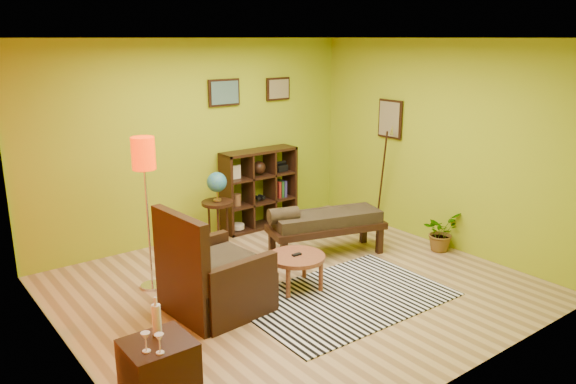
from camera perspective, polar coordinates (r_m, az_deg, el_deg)
ground at (r=6.61m, az=0.75°, el=-9.65°), size 5.00×5.00×0.00m
room_shell at (r=6.03m, az=0.02°, el=5.84°), size 5.04×4.54×2.82m
zebra_rug at (r=6.39m, az=5.81°, el=-10.61°), size 2.30×1.52×0.01m
coffee_table at (r=6.47m, az=0.88°, el=-6.91°), size 0.66×0.66×0.42m
armchair at (r=6.01m, az=-7.75°, el=-8.86°), size 1.02×1.02×1.15m
side_cabinet at (r=4.63m, az=-12.91°, el=-17.73°), size 0.50×0.46×0.91m
floor_lamp at (r=6.36m, az=-14.40°, el=2.45°), size 0.27×0.27×1.77m
globe_table at (r=7.64m, az=-7.22°, el=0.13°), size 0.43×0.43×1.06m
cube_shelf at (r=8.46m, az=-2.86°, el=0.32°), size 1.20×0.35×1.20m
bench at (r=7.40m, az=3.62°, el=-3.06°), size 1.64×0.96×0.72m
potted_plant at (r=7.91m, az=15.21°, el=-4.30°), size 0.54×0.59×0.41m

